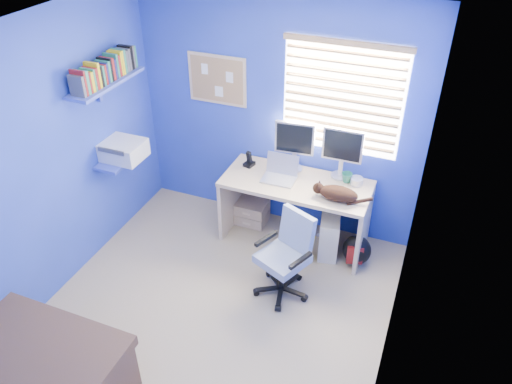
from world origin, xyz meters
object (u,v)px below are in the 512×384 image
at_px(tower_pc, 329,233).
at_px(office_chair, 285,265).
at_px(desk, 295,212).
at_px(laptop, 279,171).
at_px(cat, 338,194).

xyz_separation_m(tower_pc, office_chair, (-0.23, -0.72, 0.09)).
distance_m(desk, office_chair, 0.76).
height_order(laptop, cat, laptop).
bearing_deg(office_chair, tower_pc, 71.89).
bearing_deg(cat, desk, 163.54).
bearing_deg(laptop, office_chair, -67.09).
bearing_deg(cat, laptop, 170.75).
bearing_deg(desk, office_chair, -78.38).
xyz_separation_m(desk, cat, (0.46, -0.14, 0.44)).
xyz_separation_m(cat, office_chair, (-0.30, -0.60, -0.50)).
distance_m(desk, tower_pc, 0.42).
bearing_deg(laptop, desk, 7.11).
bearing_deg(tower_pc, desk, 163.94).
distance_m(laptop, tower_pc, 0.84).
relative_size(cat, tower_pc, 0.83).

